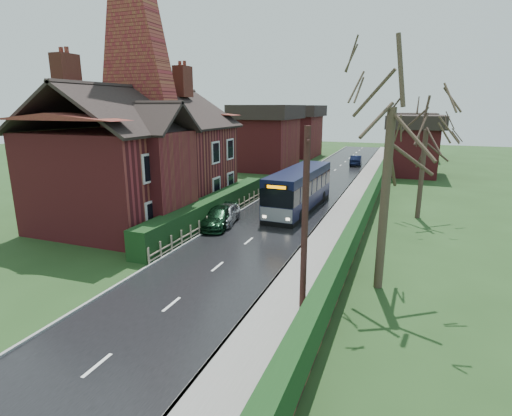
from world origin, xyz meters
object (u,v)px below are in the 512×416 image
at_px(bus, 299,190).
at_px(telegraph_pole, 305,222).
at_px(car_green, 218,217).
at_px(bus_stop_sign, 303,215).
at_px(brick_house, 144,153).
at_px(car_silver, 225,214).

bearing_deg(bus, telegraph_pole, -72.47).
bearing_deg(car_green, bus_stop_sign, -28.81).
height_order(bus, telegraph_pole, telegraph_pole).
relative_size(brick_house, car_green, 3.51).
xyz_separation_m(car_silver, bus_stop_sign, (6.00, -3.18, 1.31)).
relative_size(bus_stop_sign, telegraph_pole, 0.43).
distance_m(bus, bus_stop_sign, 8.63).
height_order(brick_house, bus_stop_sign, brick_house).
bearing_deg(bus, brick_house, -149.20).
bearing_deg(telegraph_pole, brick_house, 126.68).
bearing_deg(car_green, telegraph_pole, -56.16).
bearing_deg(telegraph_pole, bus, 86.63).
bearing_deg(bus_stop_sign, car_green, 137.58).
distance_m(bus, car_green, 7.09).
bearing_deg(brick_house, car_green, -7.57).
height_order(brick_house, car_silver, brick_house).
bearing_deg(car_silver, car_green, -106.68).
height_order(car_green, bus_stop_sign, bus_stop_sign).
relative_size(car_silver, bus_stop_sign, 1.24).
distance_m(car_green, telegraph_pole, 11.85).
bearing_deg(car_silver, telegraph_pole, -61.33).
distance_m(car_silver, car_green, 0.89).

